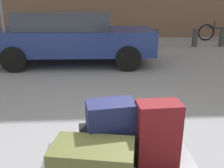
# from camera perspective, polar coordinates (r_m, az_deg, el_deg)

# --- Properties ---
(duffel_bag_black_rear_left) EXTENTS (0.59, 0.43, 0.28)m
(duffel_bag_black_rear_left) POSITION_cam_1_polar(r_m,az_deg,el_deg) (2.26, -0.23, -13.71)
(duffel_bag_black_rear_left) COLOR black
(duffel_bag_black_rear_left) RESTS_ON luggage_cart
(duffel_bag_olive_rear_right) EXTENTS (0.67, 0.45, 0.34)m
(duffel_bag_olive_rear_right) POSITION_cam_1_polar(r_m,az_deg,el_deg) (1.98, -4.44, -18.09)
(duffel_bag_olive_rear_right) COLOR #4C5128
(duffel_bag_olive_rear_right) RESTS_ON luggage_cart
(suitcase_maroon_front_right) EXTENTS (0.37, 0.24, 0.57)m
(suitcase_maroon_front_right) POSITION_cam_1_polar(r_m,az_deg,el_deg) (2.17, 10.50, -11.24)
(suitcase_maroon_front_right) COLOR maroon
(suitcase_maroon_front_right) RESTS_ON luggage_cart
(duffel_bag_navy_topmost_pile) EXTENTS (0.45, 0.32, 0.26)m
(duffel_bag_navy_topmost_pile) POSITION_cam_1_polar(r_m,az_deg,el_deg) (2.13, -0.23, -7.50)
(duffel_bag_navy_topmost_pile) COLOR #191E47
(duffel_bag_navy_topmost_pile) RESTS_ON duffel_bag_black_rear_left
(parked_car) EXTENTS (4.34, 1.99, 1.42)m
(parked_car) POSITION_cam_1_polar(r_m,az_deg,el_deg) (7.01, -9.23, 10.85)
(parked_car) COLOR navy
(parked_car) RESTS_ON ground_plane
(bicycle_leaning) EXTENTS (1.76, 0.22, 0.96)m
(bicycle_leaning) POSITION_cam_1_polar(r_m,az_deg,el_deg) (12.11, 23.42, 10.98)
(bicycle_leaning) COLOR black
(bicycle_leaning) RESTS_ON ground_plane
(bollard_kerb_near) EXTENTS (0.20, 0.20, 0.68)m
(bollard_kerb_near) POSITION_cam_1_polar(r_m,az_deg,el_deg) (9.70, 10.12, 10.45)
(bollard_kerb_near) COLOR #383838
(bollard_kerb_near) RESTS_ON ground_plane
(bollard_kerb_mid) EXTENTS (0.20, 0.20, 0.68)m
(bollard_kerb_mid) POSITION_cam_1_polar(r_m,az_deg,el_deg) (10.16, 18.73, 10.13)
(bollard_kerb_mid) COLOR #383838
(bollard_kerb_mid) RESTS_ON ground_plane
(bollard_kerb_far) EXTENTS (0.20, 0.20, 0.68)m
(bollard_kerb_far) POSITION_cam_1_polar(r_m,az_deg,el_deg) (10.60, 24.17, 9.81)
(bollard_kerb_far) COLOR #383838
(bollard_kerb_far) RESTS_ON ground_plane
(no_parking_sign) EXTENTS (0.49, 0.12, 2.22)m
(no_parking_sign) POSITION_cam_1_polar(r_m,az_deg,el_deg) (6.58, -24.17, 14.45)
(no_parking_sign) COLOR slate
(no_parking_sign) RESTS_ON ground_plane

